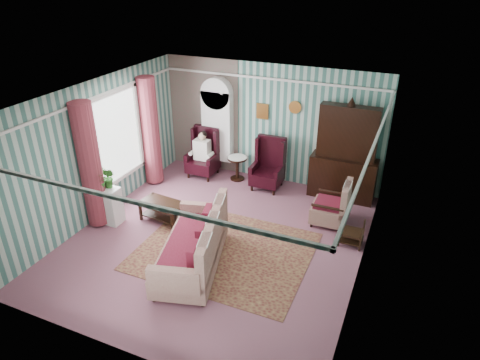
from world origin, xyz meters
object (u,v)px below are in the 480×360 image
at_px(floral_armchair, 331,202).
at_px(nest_table, 352,232).
at_px(bookcase, 218,131).
at_px(seated_woman, 202,154).
at_px(round_side_table, 237,168).
at_px(wingback_right, 267,165).
at_px(sofa, 191,241).
at_px(wingback_left, 202,153).
at_px(plant_stand, 108,205).
at_px(coffee_table, 163,211).
at_px(dresser_hutch, 346,151).

bearing_deg(floral_armchair, nest_table, -137.98).
bearing_deg(bookcase, floral_armchair, -22.41).
distance_m(seated_woman, round_side_table, 0.96).
distance_m(wingback_right, sofa, 3.39).
relative_size(bookcase, floral_armchair, 2.28).
relative_size(wingback_left, plant_stand, 1.56).
xyz_separation_m(nest_table, floral_armchair, (-0.57, 0.60, 0.22)).
bearing_deg(round_side_table, bookcase, 159.73).
distance_m(wingback_left, wingback_right, 1.75).
bearing_deg(nest_table, bookcase, 153.08).
distance_m(bookcase, floral_armchair, 3.57).
distance_m(wingback_right, seated_woman, 1.75).
xyz_separation_m(seated_woman, nest_table, (4.07, -1.55, -0.32)).
bearing_deg(wingback_left, round_side_table, 9.46).
height_order(seated_woman, round_side_table, seated_woman).
relative_size(sofa, coffee_table, 2.31).
xyz_separation_m(seated_woman, plant_stand, (-0.80, -2.75, -0.19)).
bearing_deg(wingback_left, nest_table, -20.85).
distance_m(sofa, floral_armchair, 3.12).
relative_size(seated_woman, sofa, 0.54).
height_order(seated_woman, floral_armchair, seated_woman).
bearing_deg(bookcase, sofa, -71.01).
bearing_deg(wingback_right, dresser_hutch, 8.77).
relative_size(round_side_table, floral_armchair, 0.61).
bearing_deg(plant_stand, wingback_left, 73.78).
bearing_deg(wingback_left, plant_stand, -106.22).
xyz_separation_m(wingback_left, nest_table, (4.07, -1.55, -0.35)).
bearing_deg(sofa, round_side_table, -4.89).
xyz_separation_m(round_side_table, floral_armchair, (2.60, -1.10, 0.19)).
xyz_separation_m(nest_table, coffee_table, (-3.86, -0.71, -0.06)).
relative_size(wingback_left, round_side_table, 2.08).
distance_m(seated_woman, floral_armchair, 3.63).
height_order(seated_woman, nest_table, seated_woman).
relative_size(seated_woman, plant_stand, 1.47).
bearing_deg(coffee_table, dresser_hutch, 37.56).
distance_m(dresser_hutch, plant_stand, 5.31).
relative_size(seated_woman, coffee_table, 1.25).
xyz_separation_m(wingback_left, plant_stand, (-0.80, -2.75, -0.22)).
distance_m(dresser_hutch, wingback_right, 1.86).
xyz_separation_m(plant_stand, coffee_table, (1.01, 0.49, -0.19)).
bearing_deg(bookcase, seated_woman, -122.66).
bearing_deg(dresser_hutch, floral_armchair, -90.00).
height_order(wingback_right, floral_armchair, wingback_right).
distance_m(bookcase, wingback_left, 0.68).
bearing_deg(sofa, coffee_table, 34.50).
distance_m(wingback_left, round_side_table, 0.97).
relative_size(plant_stand, sofa, 0.37).
relative_size(wingback_right, seated_woman, 1.06).
relative_size(wingback_right, round_side_table, 2.08).
relative_size(wingback_right, sofa, 0.57).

